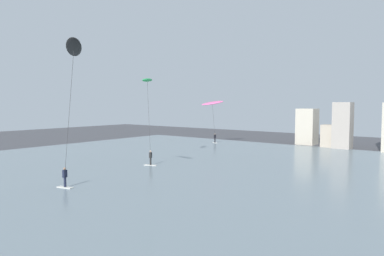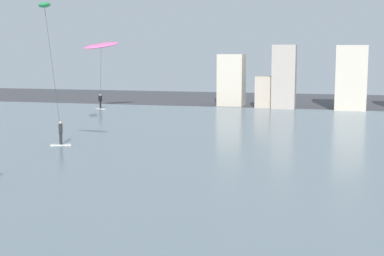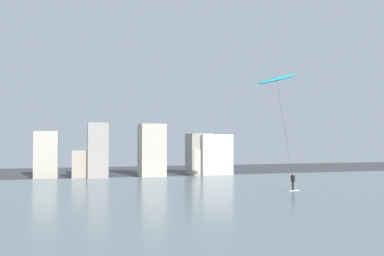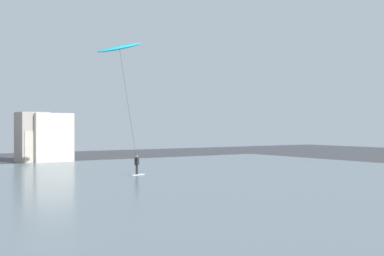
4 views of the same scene
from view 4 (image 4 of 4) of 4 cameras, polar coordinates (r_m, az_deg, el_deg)
kitesurfer_cyan at (r=41.95m, az=-8.34°, el=8.41°), size 4.01×2.74×11.49m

